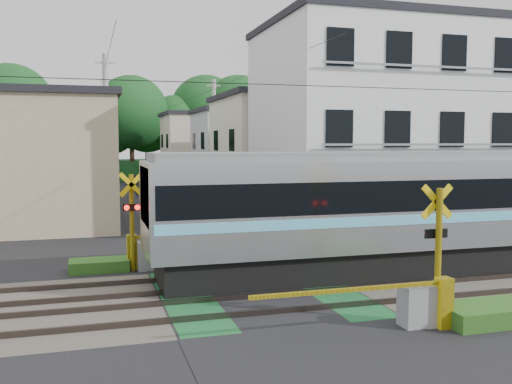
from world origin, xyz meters
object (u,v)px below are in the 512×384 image
object	(u,v)px
crossing_signal_near	(422,295)
pedestrian	(135,186)
crossing_signal_far	(146,247)
apartment_block	(376,128)

from	to	relation	value
crossing_signal_near	pedestrian	size ratio (longest dim) A/B	2.83
crossing_signal_near	crossing_signal_far	world-z (taller)	same
crossing_signal_near	apartment_block	xyz separation A→B (m)	(5.91, 13.15, 3.94)
crossing_signal_near	apartment_block	world-z (taller)	apartment_block
apartment_block	pedestrian	bearing A→B (deg)	117.80
crossing_signal_far	apartment_block	bearing A→B (deg)	27.78
crossing_signal_near	crossing_signal_far	distance (m)	8.95
crossing_signal_far	apartment_block	world-z (taller)	apartment_block
apartment_block	pedestrian	world-z (taller)	apartment_block
crossing_signal_near	pedestrian	world-z (taller)	crossing_signal_near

